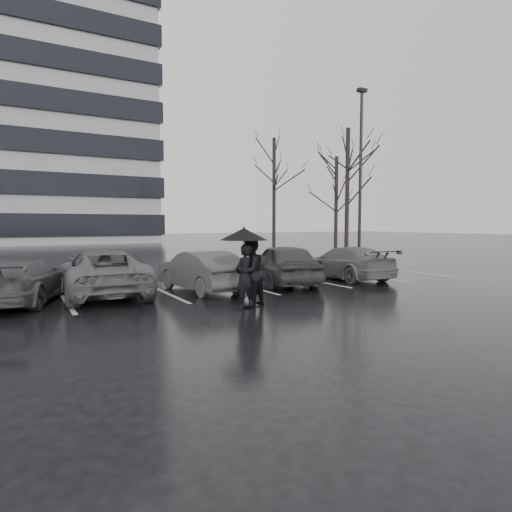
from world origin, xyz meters
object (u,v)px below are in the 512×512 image
at_px(lamp_post, 360,185).
at_px(tree_north, 274,195).
at_px(car_west_a, 201,271).
at_px(car_west_b, 103,273).
at_px(pedestrian_right, 250,272).
at_px(car_east, 346,263).
at_px(tree_east, 347,193).
at_px(car_west_c, 21,280).
at_px(tree_ne, 336,205).
at_px(car_main, 283,264).
at_px(pedestrian_left, 245,277).

xyz_separation_m(lamp_post, tree_north, (1.27, 10.56, 0.10)).
height_order(car_west_a, tree_north, tree_north).
bearing_deg(lamp_post, car_west_b, -163.99).
distance_m(lamp_post, tree_north, 10.64).
bearing_deg(lamp_post, pedestrian_right, -144.77).
distance_m(car_east, tree_north, 16.75).
height_order(tree_east, tree_north, tree_north).
bearing_deg(car_west_c, car_west_b, -156.75).
distance_m(tree_east, tree_ne, 4.74).
xyz_separation_m(car_west_a, tree_ne, (15.63, 12.12, 2.87)).
distance_m(car_west_b, tree_ne, 21.90).
bearing_deg(pedestrian_right, car_west_b, -78.20).
height_order(car_west_a, car_west_b, car_west_b).
bearing_deg(car_west_a, tree_east, -154.51).
bearing_deg(car_main, car_west_a, 13.94).
height_order(car_west_b, tree_north, tree_north).
distance_m(car_west_c, tree_north, 22.78).
xyz_separation_m(pedestrian_left, lamp_post, (10.99, 7.72, 3.35)).
height_order(car_west_a, car_west_c, car_west_a).
distance_m(tree_east, tree_north, 7.08).
bearing_deg(car_west_b, car_east, 178.92).
height_order(car_west_a, pedestrian_left, pedestrian_left).
distance_m(car_west_b, pedestrian_left, 4.65).
relative_size(car_east, tree_north, 0.50).
relative_size(car_west_b, lamp_post, 0.53).
bearing_deg(car_main, pedestrian_left, 59.67).
distance_m(car_main, tree_ne, 17.75).
distance_m(car_main, tree_east, 13.41).
height_order(car_west_a, pedestrian_right, pedestrian_right).
height_order(car_west_b, pedestrian_right, pedestrian_right).
bearing_deg(car_main, tree_north, -105.91).
relative_size(car_east, pedestrian_right, 2.39).
relative_size(pedestrian_left, pedestrian_right, 0.90).
bearing_deg(car_west_a, lamp_post, -163.48).
bearing_deg(pedestrian_left, car_west_b, -76.59).
relative_size(car_west_c, pedestrian_left, 2.60).
distance_m(pedestrian_right, tree_north, 22.06).
xyz_separation_m(car_west_b, lamp_post, (13.66, 3.92, 3.48)).
distance_m(pedestrian_right, tree_ne, 21.88).
xyz_separation_m(car_west_a, tree_north, (12.13, 15.12, 3.62)).
bearing_deg(tree_ne, pedestrian_left, -135.88).
relative_size(car_west_c, tree_north, 0.49).
distance_m(car_west_a, car_west_c, 4.94).
height_order(car_east, lamp_post, lamp_post).
height_order(pedestrian_left, tree_north, tree_north).
height_order(car_main, car_west_a, car_main).
bearing_deg(car_west_a, tree_north, -134.98).
distance_m(car_west_b, lamp_post, 14.63).
bearing_deg(car_main, tree_east, -125.97).
xyz_separation_m(pedestrian_right, tree_ne, (15.55, 15.17, 2.61)).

